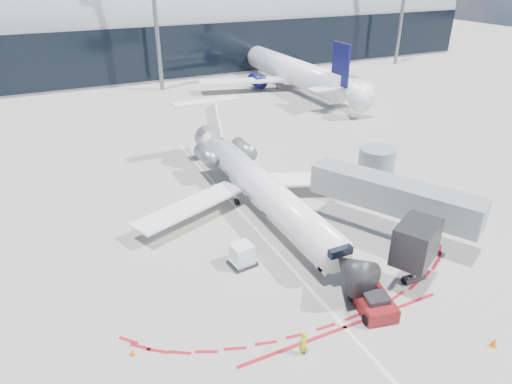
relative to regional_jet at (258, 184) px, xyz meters
name	(u,v)px	position (x,y,z in m)	size (l,w,h in m)	color
ground	(260,234)	(-1.73, -3.97, -2.33)	(260.00, 260.00, 0.00)	gray
apron_centerline	(250,222)	(-1.73, -1.97, -2.32)	(0.25, 40.00, 0.01)	silver
apron_stop_bar	(345,327)	(-1.73, -15.47, -2.32)	(14.00, 0.25, 0.01)	maroon
terminal_building	(108,26)	(-1.73, 61.00, 6.19)	(150.00, 24.15, 24.00)	#9C9FA2
jet_bridge	(387,192)	(8.06, -6.98, 0.68)	(10.03, 15.20, 4.90)	gray
light_mast_centre	(155,10)	(3.27, 44.03, 10.17)	(0.70, 0.70, 25.00)	slate
light_mast_east	(404,0)	(53.27, 44.03, 10.17)	(0.70, 0.70, 25.00)	slate
regional_jet	(258,184)	(0.00, 0.00, 0.00)	(22.57, 27.83, 6.97)	white
pushback_tug	(373,302)	(0.73, -14.93, -1.75)	(2.74, 5.16, 1.31)	#5A0C0F
ramp_worker	(303,343)	(-5.06, -16.17, -1.51)	(0.60, 0.39, 1.63)	#BEDB17
uld_container	(242,255)	(-4.70, -7.15, -1.49)	(1.96, 1.73, 1.68)	black
safety_cone_left	(133,352)	(-13.54, -12.19, -2.11)	(0.32, 0.32, 0.44)	#FF6D05
safety_cone_right	(494,342)	(4.99, -20.29, -2.04)	(0.41, 0.41, 0.57)	#FF6D05
bg_airliner_1	(287,51)	(23.35, 37.32, 3.54)	(36.28, 38.42, 11.74)	white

